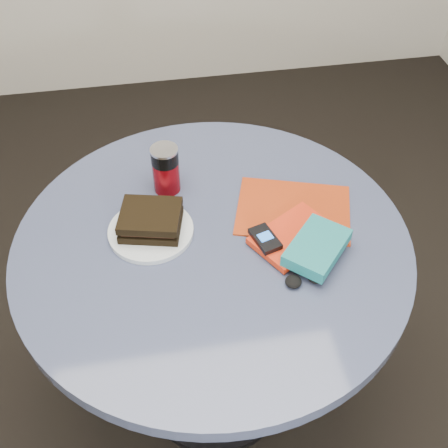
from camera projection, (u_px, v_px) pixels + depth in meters
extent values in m
plane|color=black|center=(215.00, 386.00, 1.94)|extent=(4.00, 4.00, 0.00)
cylinder|color=black|center=(215.00, 384.00, 1.93)|extent=(0.48, 0.48, 0.03)
cylinder|color=black|center=(214.00, 325.00, 1.68)|extent=(0.11, 0.11, 0.68)
cylinder|color=#343C57|center=(212.00, 245.00, 1.42)|extent=(1.00, 1.00, 0.04)
cylinder|color=silver|center=(151.00, 231.00, 1.42)|extent=(0.25, 0.25, 0.01)
cube|color=black|center=(151.00, 225.00, 1.41)|extent=(0.17, 0.16, 0.02)
cube|color=#371F15|center=(151.00, 220.00, 1.40)|extent=(0.15, 0.14, 0.01)
cube|color=black|center=(150.00, 215.00, 1.39)|extent=(0.17, 0.16, 0.02)
cylinder|color=#69050A|center=(166.00, 176.00, 1.51)|extent=(0.07, 0.07, 0.09)
cylinder|color=black|center=(165.00, 157.00, 1.46)|extent=(0.08, 0.08, 0.04)
cylinder|color=silver|center=(164.00, 150.00, 1.44)|extent=(0.08, 0.08, 0.01)
cylinder|color=#4D3721|center=(170.00, 177.00, 1.52)|extent=(0.05, 0.05, 0.07)
cylinder|color=black|center=(169.00, 163.00, 1.48)|extent=(0.06, 0.06, 0.04)
cube|color=maroon|center=(293.00, 210.00, 1.48)|extent=(0.35, 0.30, 0.01)
cube|color=#B3260E|center=(294.00, 236.00, 1.40)|extent=(0.24, 0.22, 0.02)
cube|color=#156367|center=(317.00, 247.00, 1.34)|extent=(0.19, 0.20, 0.03)
cube|color=black|center=(265.00, 239.00, 1.37)|extent=(0.07, 0.10, 0.01)
cube|color=blue|center=(265.00, 236.00, 1.36)|extent=(0.04, 0.04, 0.00)
ellipsoid|color=black|center=(293.00, 282.00, 1.30)|extent=(0.04, 0.04, 0.02)
ellipsoid|color=black|center=(316.00, 277.00, 1.31)|extent=(0.04, 0.04, 0.02)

